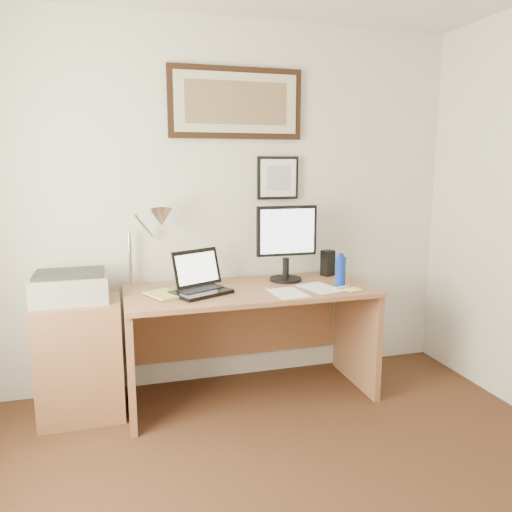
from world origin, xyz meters
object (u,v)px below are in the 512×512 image
object	(u,v)px
book	(152,297)
laptop	(200,283)
side_cabinet	(81,359)
water_bottle	(340,271)
desk	(247,319)
printer	(71,287)
lcd_monitor	(287,240)

from	to	relation	value
book	laptop	bearing A→B (deg)	13.63
side_cabinet	water_bottle	size ratio (longest dim) A/B	3.67
desk	printer	world-z (taller)	printer
water_bottle	desk	distance (m)	0.71
side_cabinet	desk	bearing A→B (deg)	1.89
side_cabinet	laptop	bearing A→B (deg)	-4.19
water_bottle	book	world-z (taller)	water_bottle
water_bottle	desk	size ratio (longest dim) A/B	0.12
side_cabinet	lcd_monitor	size ratio (longest dim) A/B	1.40
book	printer	world-z (taller)	printer
side_cabinet	desk	size ratio (longest dim) A/B	0.46
book	laptop	size ratio (longest dim) A/B	0.57
book	desk	distance (m)	0.70
book	lcd_monitor	size ratio (longest dim) A/B	0.47
water_bottle	laptop	xyz separation A→B (m)	(-0.93, 0.09, -0.04)
water_bottle	desk	world-z (taller)	water_bottle
water_bottle	lcd_monitor	world-z (taller)	lcd_monitor
laptop	printer	bearing A→B (deg)	173.39
laptop	lcd_monitor	world-z (taller)	lcd_monitor
lcd_monitor	printer	xyz separation A→B (m)	(-1.40, -0.05, -0.22)
book	desk	size ratio (longest dim) A/B	0.15
desk	printer	xyz separation A→B (m)	(-1.10, -0.00, 0.30)
laptop	printer	world-z (taller)	laptop
water_bottle	book	distance (m)	1.23
desk	lcd_monitor	xyz separation A→B (m)	(0.30, 0.05, 0.53)
book	lcd_monitor	distance (m)	0.99
lcd_monitor	side_cabinet	bearing A→B (deg)	-176.48
lcd_monitor	laptop	bearing A→B (deg)	-167.58
lcd_monitor	water_bottle	bearing A→B (deg)	-37.86
desk	laptop	distance (m)	0.45
lcd_monitor	printer	distance (m)	1.42
water_bottle	book	xyz separation A→B (m)	(-1.23, 0.02, -0.09)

